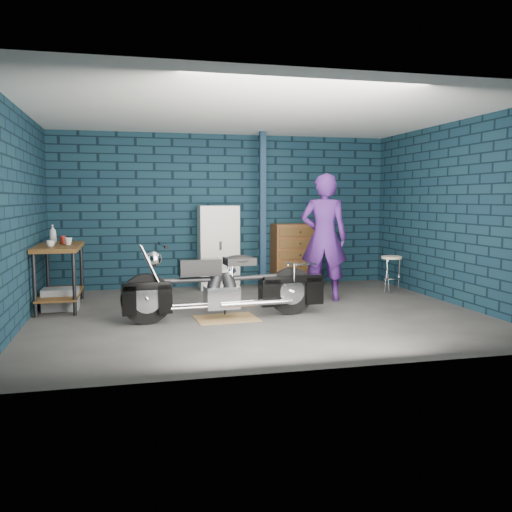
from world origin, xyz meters
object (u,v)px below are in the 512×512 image
at_px(workbench, 60,276).
at_px(motorcycle, 226,281).
at_px(person, 324,237).
at_px(locker, 218,247).
at_px(storage_bin, 61,299).
at_px(shop_stool, 391,275).
at_px(tool_chest, 296,255).

relative_size(workbench, motorcycle, 0.61).
distance_m(person, locker, 2.05).
bearing_deg(person, motorcycle, 51.13).
distance_m(storage_bin, shop_stool, 5.22).
relative_size(motorcycle, shop_stool, 3.71).
xyz_separation_m(workbench, locker, (2.50, 1.14, 0.27)).
height_order(workbench, person, person).
bearing_deg(tool_chest, shop_stool, -40.84).
bearing_deg(workbench, tool_chest, 16.16).
height_order(motorcycle, storage_bin, motorcycle).
bearing_deg(locker, storage_bin, -152.01).
height_order(storage_bin, tool_chest, tool_chest).
bearing_deg(locker, workbench, -155.54).
relative_size(person, storage_bin, 3.98).
xyz_separation_m(workbench, storage_bin, (0.02, -0.18, -0.30)).
distance_m(motorcycle, tool_chest, 2.98).
bearing_deg(locker, person, -46.28).
bearing_deg(motorcycle, locker, 78.79).
bearing_deg(shop_stool, workbench, -179.89).
bearing_deg(storage_bin, locker, 27.99).
relative_size(workbench, tool_chest, 1.25).
height_order(motorcycle, locker, locker).
distance_m(locker, shop_stool, 2.98).
relative_size(locker, tool_chest, 1.30).
xyz_separation_m(person, storage_bin, (-3.89, 0.15, -0.82)).
distance_m(workbench, storage_bin, 0.35).
height_order(locker, shop_stool, locker).
relative_size(motorcycle, storage_bin, 4.66).
xyz_separation_m(locker, tool_chest, (1.43, 0.00, -0.17)).
height_order(locker, tool_chest, locker).
height_order(motorcycle, person, person).
height_order(workbench, shop_stool, workbench).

